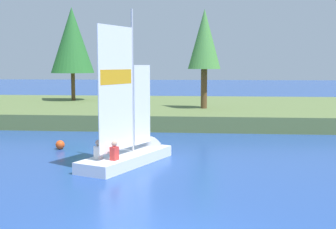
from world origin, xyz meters
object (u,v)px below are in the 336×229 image
Objects in this scene: shoreline_tree_midleft at (72,40)px; channel_buoy at (60,145)px; shoreline_tree_centre at (204,40)px; sailboat at (138,149)px.

channel_buoy is at bearing -75.00° from shoreline_tree_midleft.
shoreline_tree_centre is at bearing -28.37° from shoreline_tree_midleft.
shoreline_tree_centre is 12.66m from channel_buoy.
shoreline_tree_centre reaches higher than channel_buoy.
shoreline_tree_midleft reaches higher than shoreline_tree_centre.
sailboat is (-2.32, -11.92, -4.71)m from shoreline_tree_centre.
shoreline_tree_midleft is 1.17× the size of sailboat.
shoreline_tree_midleft is at bearing 47.40° from sailboat.
sailboat reaches higher than channel_buoy.
shoreline_tree_midleft is 11.58m from shoreline_tree_centre.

